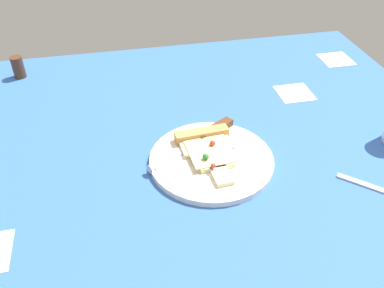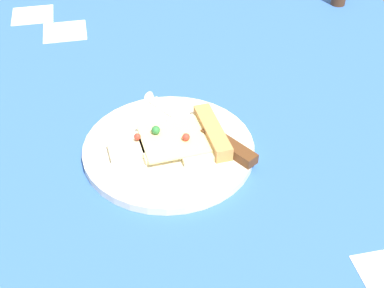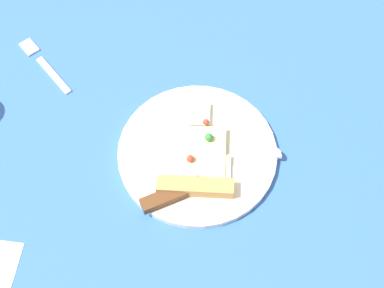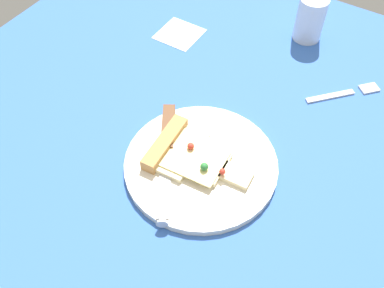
{
  "view_description": "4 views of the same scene",
  "coord_description": "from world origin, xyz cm",
  "views": [
    {
      "loc": [
        61.24,
        -15.13,
        57.57
      ],
      "look_at": [
        -6.67,
        -0.7,
        3.46
      ],
      "focal_mm": 39.0,
      "sensor_mm": 36.0,
      "label": 1
    },
    {
      "loc": [
        4.93,
        61.82,
        51.74
      ],
      "look_at": [
        -7.21,
        4.22,
        2.15
      ],
      "focal_mm": 47.76,
      "sensor_mm": 36.0,
      "label": 2
    },
    {
      "loc": [
        -44.13,
        -1.43,
        76.02
      ],
      "look_at": [
        -4.1,
        3.73,
        3.88
      ],
      "focal_mm": 48.45,
      "sensor_mm": 36.0,
      "label": 3
    },
    {
      "loc": [
        18.25,
        -35.27,
        61.92
      ],
      "look_at": [
        -7.01,
        5.1,
        1.9
      ],
      "focal_mm": 41.18,
      "sensor_mm": 36.0,
      "label": 4
    }
  ],
  "objects": [
    {
      "name": "ground_plane",
      "position": [
        -0.0,
        -0.02,
        -1.5
      ],
      "size": [
        125.62,
        125.62,
        3.0
      ],
      "color": "#3360B7",
      "rests_on": "ground"
    },
    {
      "name": "plate",
      "position": [
        -3.84,
        2.89,
        0.67
      ],
      "size": [
        26.23,
        26.23,
        1.34
      ],
      "primitive_type": "cylinder",
      "color": "silver",
      "rests_on": "ground_plane"
    },
    {
      "name": "pizza_slice",
      "position": [
        -6.41,
        2.68,
        2.13
      ],
      "size": [
        17.93,
        12.16,
        2.64
      ],
      "rotation": [
        0.0,
        0.0,
        4.79
      ],
      "color": "beige",
      "rests_on": "plate"
    },
    {
      "name": "knife",
      "position": [
        -10.14,
        1.91,
        1.94
      ],
      "size": [
        14.22,
        21.62,
        2.45
      ],
      "rotation": [
        0.0,
        0.0,
        3.69
      ],
      "color": "silver",
      "rests_on": "plate"
    },
    {
      "name": "fork",
      "position": [
        11.33,
        33.36,
        0.4
      ],
      "size": [
        11.75,
        12.42,
        0.8
      ],
      "rotation": [
        0.0,
        0.0,
        5.53
      ],
      "color": "silver",
      "rests_on": "ground_plane"
    }
  ]
}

